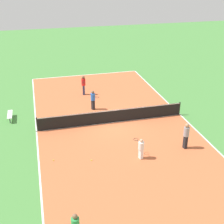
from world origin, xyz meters
TOP-DOWN VIEW (x-y plane):
  - ground_plane at (0.00, 0.00)m, footprint 80.00×80.00m
  - court_surface at (0.00, 0.00)m, footprint 11.34×23.31m
  - tennis_net at (0.00, 0.00)m, footprint 11.14×0.10m
  - bench at (7.50, -2.50)m, footprint 0.36×1.56m
  - player_near_white at (-0.53, 5.10)m, footprint 0.57×0.99m
  - player_near_blue at (0.92, -2.67)m, footprint 0.72×0.98m
  - player_coach_red at (1.13, -6.07)m, footprint 0.47×0.97m
  - player_baseline_gray at (-3.71, 4.70)m, footprint 0.41×0.41m
  - tennis_ball_far_baseline at (2.48, 4.63)m, footprint 0.07×0.07m
  - tennis_ball_right_alley at (2.15, -11.05)m, footprint 0.07×0.07m
  - tennis_ball_midcourt at (4.73, 4.05)m, footprint 0.07×0.07m

SIDE VIEW (x-z plane):
  - ground_plane at x=0.00m, z-range 0.00..0.00m
  - court_surface at x=0.00m, z-range 0.00..0.02m
  - tennis_ball_far_baseline at x=2.48m, z-range 0.02..0.09m
  - tennis_ball_right_alley at x=2.15m, z-range 0.02..0.09m
  - tennis_ball_midcourt at x=4.73m, z-range 0.02..0.09m
  - bench at x=7.50m, z-range 0.16..0.61m
  - tennis_net at x=0.00m, z-range 0.03..1.11m
  - player_near_white at x=-0.53m, z-range 0.11..1.46m
  - player_near_blue at x=0.92m, z-range 0.14..1.80m
  - player_baseline_gray at x=-3.71m, z-range 0.16..1.96m
  - player_coach_red at x=1.13m, z-range 0.17..1.99m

